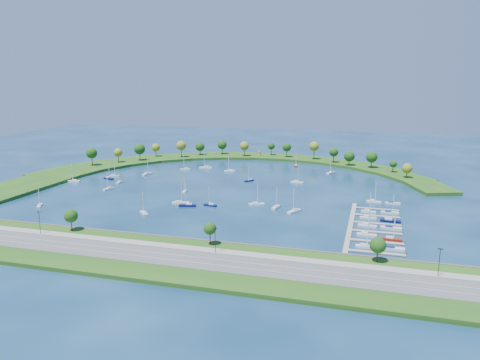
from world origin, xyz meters
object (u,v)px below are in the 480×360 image
(moored_boat_3, at_px, (210,205))
(moored_boat_20, at_px, (185,169))
(moored_boat_13, at_px, (74,181))
(moored_boat_21, at_px, (40,205))
(moored_boat_5, at_px, (109,188))
(moored_boat_18, at_px, (119,182))
(moored_boat_12, at_px, (206,167))
(docked_boat_10, at_px, (374,201))
(moored_boat_4, at_px, (147,173))
(docked_boat_5, at_px, (391,228))
(moored_boat_0, at_px, (188,205))
(moored_boat_8, at_px, (331,172))
(moored_boat_14, at_px, (296,165))
(docked_boat_1, at_px, (392,248))
(docked_boat_4, at_px, (367,225))
(docked_boat_2, at_px, (366,234))
(docked_boat_8, at_px, (368,211))
(moored_boat_10, at_px, (144,212))
(moored_boat_19, at_px, (297,182))
(moored_boat_6, at_px, (180,202))
(moored_boat_1, at_px, (109,178))
(docked_boat_6, at_px, (368,217))
(docked_boat_9, at_px, (390,212))
(moored_boat_9, at_px, (230,171))
(moored_boat_17, at_px, (276,207))
(docked_boat_11, at_px, (392,203))
(dock_system, at_px, (367,227))
(docked_boat_7, at_px, (390,220))
(docked_boat_0, at_px, (365,246))
(moored_boat_15, at_px, (114,176))
(moored_boat_7, at_px, (249,180))
(moored_boat_11, at_px, (256,204))
(moored_boat_16, at_px, (185,191))
(docked_boat_3, at_px, (392,238))
(harbor_tower, at_px, (259,153))

(moored_boat_3, xyz_separation_m, moored_boat_20, (-53.39, 91.75, 0.00))
(moored_boat_13, relative_size, moored_boat_21, 1.17)
(moored_boat_5, xyz_separation_m, moored_boat_18, (-3.43, 18.39, -0.04))
(moored_boat_12, xyz_separation_m, docked_boat_10, (125.26, -69.49, -0.08))
(moored_boat_4, xyz_separation_m, docked_boat_5, (165.13, -81.95, -0.23))
(moored_boat_0, bearing_deg, moored_boat_8, -133.71)
(moored_boat_14, relative_size, docked_boat_1, 1.19)
(moored_boat_3, bearing_deg, docked_boat_4, -179.38)
(docked_boat_2, height_order, docked_boat_8, docked_boat_2)
(moored_boat_10, relative_size, moored_boat_19, 0.92)
(moored_boat_5, distance_m, moored_boat_18, 18.71)
(moored_boat_0, xyz_separation_m, moored_boat_8, (65.34, 112.73, -0.02))
(moored_boat_19, bearing_deg, moored_boat_12, 155.48)
(moored_boat_5, distance_m, moored_boat_6, 59.68)
(moored_boat_1, xyz_separation_m, moored_boat_10, (63.39, -70.01, -0.02))
(moored_boat_8, relative_size, docked_boat_6, 1.08)
(moored_boat_0, height_order, moored_boat_6, moored_boat_6)
(moored_boat_21, bearing_deg, docked_boat_9, -106.35)
(moored_boat_9, relative_size, docked_boat_5, 1.22)
(moored_boat_17, relative_size, docked_boat_11, 1.41)
(moored_boat_9, xyz_separation_m, moored_boat_18, (-58.50, -57.21, -0.05))
(dock_system, distance_m, moored_boat_18, 167.80)
(moored_boat_19, relative_size, moored_boat_20, 1.13)
(moored_boat_8, bearing_deg, docked_boat_10, 47.87)
(moored_boat_14, relative_size, docked_boat_6, 0.95)
(docked_boat_8, bearing_deg, moored_boat_18, 174.45)
(moored_boat_6, relative_size, moored_boat_10, 1.21)
(docked_boat_2, distance_m, docked_boat_7, 26.62)
(moored_boat_1, bearing_deg, docked_boat_0, -8.32)
(moored_boat_15, height_order, moored_boat_19, moored_boat_19)
(moored_boat_7, height_order, moored_boat_11, moored_boat_11)
(moored_boat_9, xyz_separation_m, moored_boat_21, (-69.46, -120.88, -0.03))
(moored_boat_18, height_order, moored_boat_20, moored_boat_20)
(moored_boat_7, xyz_separation_m, docked_boat_4, (78.64, -80.79, 0.07))
(moored_boat_0, relative_size, moored_boat_21, 1.26)
(docked_boat_2, bearing_deg, moored_boat_1, 160.22)
(dock_system, relative_size, moored_boat_17, 7.18)
(docked_boat_5, bearing_deg, moored_boat_8, 109.73)
(moored_boat_10, distance_m, moored_boat_13, 98.01)
(moored_boat_6, height_order, docked_boat_1, moored_boat_6)
(moored_boat_6, bearing_deg, docked_boat_6, -18.08)
(moored_boat_4, relative_size, docked_boat_10, 1.10)
(docked_boat_4, bearing_deg, docked_boat_7, 51.33)
(docked_boat_1, height_order, docked_boat_4, docked_boat_4)
(docked_boat_0, xyz_separation_m, docked_boat_4, (-0.01, 28.49, 0.02))
(moored_boat_1, xyz_separation_m, moored_boat_16, (64.68, -19.86, -0.06))
(dock_system, distance_m, docked_boat_3, 18.74)
(harbor_tower, xyz_separation_m, moored_boat_18, (-64.77, -123.20, -3.20))
(dock_system, relative_size, moored_boat_10, 7.32)
(docked_boat_2, bearing_deg, moored_boat_17, 148.29)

